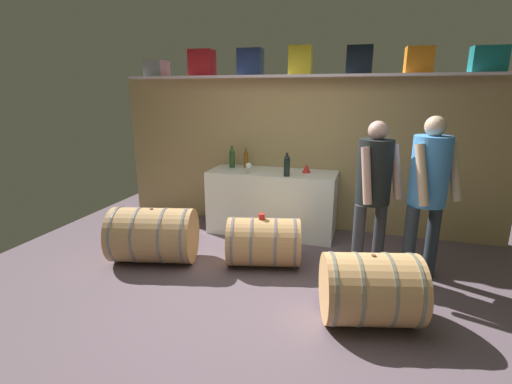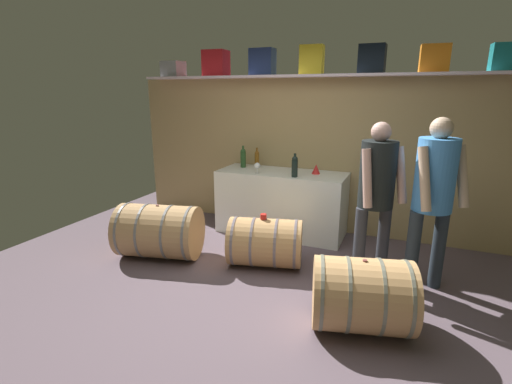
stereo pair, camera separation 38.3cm
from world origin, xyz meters
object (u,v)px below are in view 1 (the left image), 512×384
object	(u,v)px
toolcase_yellow	(300,60)
wine_barrel_far	(370,289)
red_funnel	(306,168)
winemaker_pouring	(429,184)
toolcase_orange	(419,60)
wine_bottle_dark	(287,165)
toolcase_navy	(250,62)
toolcase_black	(360,60)
wine_glass	(249,166)
tasting_cup	(262,216)
toolcase_teal	(488,59)
work_cabinet	(272,202)
wine_bottle_green	(232,158)
wine_barrel_flank	(153,235)
wine_bottle_amber	(246,159)
wine_barrel_near	(264,242)
visitor_tasting	(374,184)
toolcase_grey	(157,69)
toolcase_red	(202,63)

from	to	relation	value
toolcase_yellow	wine_barrel_far	size ratio (longest dim) A/B	0.39
red_funnel	winemaker_pouring	bearing A→B (deg)	-35.54
toolcase_orange	wine_bottle_dark	size ratio (longest dim) A/B	1.01
toolcase_navy	toolcase_black	size ratio (longest dim) A/B	1.03
wine_glass	toolcase_orange	bearing A→B (deg)	12.93
wine_barrel_far	tasting_cup	xyz separation A→B (m)	(-1.19, 0.78, 0.27)
toolcase_orange	toolcase_teal	world-z (taller)	toolcase_orange
work_cabinet	wine_bottle_green	size ratio (longest dim) A/B	5.59
wine_glass	winemaker_pouring	xyz separation A→B (m)	(2.10, -0.70, 0.08)
wine_barrel_flank	toolcase_navy	bearing A→B (deg)	52.56
wine_glass	wine_barrel_far	world-z (taller)	wine_glass
wine_barrel_far	toolcase_orange	bearing A→B (deg)	64.67
work_cabinet	wine_glass	size ratio (longest dim) A/B	11.88
toolcase_black	wine_bottle_amber	xyz separation A→B (m)	(-1.47, -0.09, -1.30)
winemaker_pouring	wine_bottle_green	bearing A→B (deg)	-61.32
wine_glass	wine_barrel_near	bearing A→B (deg)	-61.65
toolcase_black	wine_bottle_dark	size ratio (longest dim) A/B	1.11
wine_bottle_dark	visitor_tasting	size ratio (longest dim) A/B	0.18
visitor_tasting	wine_glass	bearing A→B (deg)	-67.66
toolcase_grey	toolcase_orange	distance (m)	3.55
toolcase_orange	wine_glass	size ratio (longest dim) A/B	2.10
toolcase_orange	toolcase_black	bearing A→B (deg)	176.22
toolcase_grey	wine_bottle_dark	xyz separation A→B (m)	(2.08, -0.46, -1.23)
toolcase_teal	wine_bottle_green	distance (m)	3.33
work_cabinet	wine_barrel_flank	distance (m)	1.70
toolcase_yellow	wine_bottle_amber	size ratio (longest dim) A/B	1.27
toolcase_red	toolcase_navy	world-z (taller)	toolcase_red
toolcase_red	work_cabinet	world-z (taller)	toolcase_red
toolcase_grey	toolcase_orange	world-z (taller)	toolcase_orange
wine_barrel_near	tasting_cup	size ratio (longest dim) A/B	13.04
toolcase_black	wine_barrel_near	distance (m)	2.55
wine_bottle_green	wine_barrel_flank	bearing A→B (deg)	-108.20
wine_bottle_green	red_funnel	distance (m)	1.07
wine_barrel_flank	toolcase_black	bearing A→B (deg)	22.75
wine_bottle_dark	wine_barrel_far	world-z (taller)	wine_bottle_dark
winemaker_pouring	toolcase_orange	bearing A→B (deg)	-124.02
toolcase_orange	visitor_tasting	bearing A→B (deg)	-113.48
toolcase_black	toolcase_red	bearing A→B (deg)	-178.76
toolcase_grey	work_cabinet	world-z (taller)	toolcase_grey
wine_bottle_dark	wine_barrel_far	bearing A→B (deg)	-55.75
toolcase_black	toolcase_teal	size ratio (longest dim) A/B	0.92
red_funnel	tasting_cup	xyz separation A→B (m)	(-0.31, -1.11, -0.35)
toolcase_teal	tasting_cup	world-z (taller)	toolcase_teal
toolcase_grey	wine_bottle_amber	bearing A→B (deg)	-1.95
toolcase_grey	wine_glass	world-z (taller)	toolcase_grey
wine_bottle_amber	wine_barrel_near	world-z (taller)	wine_bottle_amber
toolcase_black	work_cabinet	size ratio (longest dim) A/B	0.19
toolcase_orange	wine_glass	world-z (taller)	toolcase_orange
wine_bottle_amber	wine_barrel_far	bearing A→B (deg)	-48.15
wine_bottle_amber	visitor_tasting	bearing A→B (deg)	-31.46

